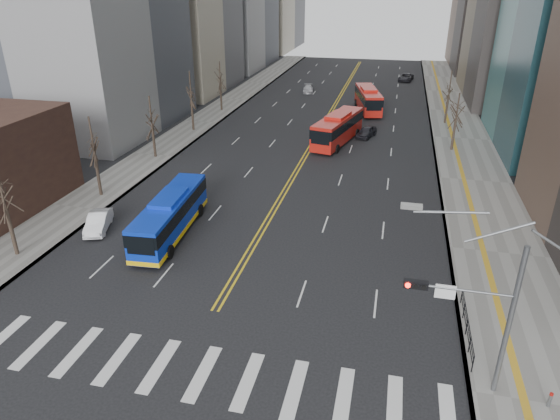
% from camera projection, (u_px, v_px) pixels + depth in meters
% --- Properties ---
extents(ground, '(220.00, 220.00, 0.00)m').
position_uv_depth(ground, '(181.00, 369.00, 25.30)').
color(ground, black).
extents(sidewalk_right, '(7.00, 130.00, 0.15)m').
position_uv_depth(sidewalk_right, '(461.00, 139.00, 61.34)').
color(sidewalk_right, slate).
rests_on(sidewalk_right, ground).
extents(sidewalk_left, '(5.00, 130.00, 0.15)m').
position_uv_depth(sidewalk_left, '(201.00, 122.00, 68.39)').
color(sidewalk_left, slate).
rests_on(sidewalk_left, ground).
extents(crosswalk, '(26.70, 4.00, 0.01)m').
position_uv_depth(crosswalk, '(181.00, 369.00, 25.29)').
color(crosswalk, silver).
rests_on(crosswalk, ground).
extents(centerline, '(0.55, 100.00, 0.01)m').
position_uv_depth(centerline, '(331.00, 112.00, 73.82)').
color(centerline, gold).
rests_on(centerline, ground).
extents(signal_mast, '(5.37, 0.37, 9.39)m').
position_uv_depth(signal_mast, '(478.00, 304.00, 22.15)').
color(signal_mast, slate).
rests_on(signal_mast, ground).
extents(pedestrian_railing, '(0.06, 6.06, 1.02)m').
position_uv_depth(pedestrian_railing, '(467.00, 324.00, 27.28)').
color(pedestrian_railing, black).
rests_on(pedestrian_railing, sidewalk_right).
extents(street_trees, '(35.20, 47.20, 7.60)m').
position_uv_depth(street_trees, '(243.00, 109.00, 55.21)').
color(street_trees, '#2E221C').
rests_on(street_trees, ground).
extents(blue_bus, '(3.15, 11.17, 3.24)m').
position_uv_depth(blue_bus, '(170.00, 214.00, 37.95)').
color(blue_bus, '#0D31C4').
rests_on(blue_bus, ground).
extents(red_bus_near, '(5.01, 11.55, 3.57)m').
position_uv_depth(red_bus_near, '(338.00, 127.00, 59.13)').
color(red_bus_near, red).
rests_on(red_bus_near, ground).
extents(red_bus_far, '(4.88, 11.21, 3.47)m').
position_uv_depth(red_bus_far, '(368.00, 98.00, 73.52)').
color(red_bus_far, red).
rests_on(red_bus_far, ground).
extents(car_white, '(2.68, 4.39, 1.37)m').
position_uv_depth(car_white, '(98.00, 222.00, 39.03)').
color(car_white, white).
rests_on(car_white, ground).
extents(car_dark_mid, '(2.69, 4.27, 1.35)m').
position_uv_depth(car_dark_mid, '(366.00, 132.00, 61.93)').
color(car_dark_mid, black).
rests_on(car_dark_mid, ground).
extents(car_silver, '(2.28, 4.33, 1.20)m').
position_uv_depth(car_silver, '(308.00, 89.00, 86.10)').
color(car_silver, '#ACACB2').
rests_on(car_silver, ground).
extents(car_dark_far, '(3.14, 5.30, 1.38)m').
position_uv_depth(car_dark_far, '(406.00, 77.00, 95.73)').
color(car_dark_far, black).
rests_on(car_dark_far, ground).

